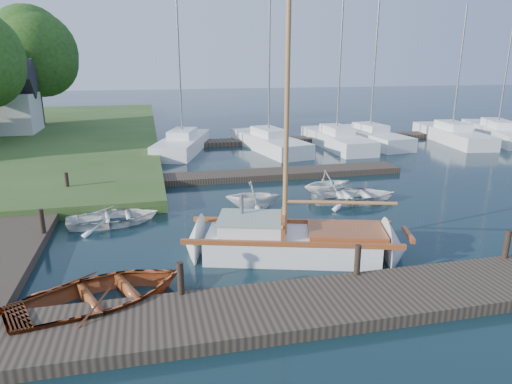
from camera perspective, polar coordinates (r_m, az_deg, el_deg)
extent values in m
plane|color=black|center=(16.27, 0.00, -4.06)|extent=(160.00, 160.00, 0.00)
cube|color=#31271F|center=(10.98, 7.42, -13.87)|extent=(18.00, 2.20, 0.30)
cube|color=#31271F|center=(18.28, -26.85, -3.07)|extent=(2.20, 18.00, 0.30)
cube|color=#31271F|center=(22.72, 1.15, 2.22)|extent=(14.00, 1.60, 0.30)
cube|color=#31271F|center=(34.12, 10.30, 6.67)|extent=(30.00, 1.60, 0.30)
cylinder|color=black|center=(11.03, -9.41, -10.59)|extent=(0.16, 0.16, 0.80)
cylinder|color=black|center=(12.10, 12.58, -8.26)|extent=(0.16, 0.16, 0.80)
cylinder|color=black|center=(14.55, 28.86, -5.73)|extent=(0.16, 0.16, 0.80)
cylinder|color=black|center=(16.04, -25.19, -3.31)|extent=(0.16, 0.16, 0.80)
cylinder|color=black|center=(20.75, -22.56, 1.18)|extent=(0.16, 0.16, 0.80)
cube|color=white|center=(13.75, 4.39, -6.98)|extent=(5.37, 3.37, 0.90)
cone|color=white|center=(14.14, 16.94, -7.01)|extent=(1.81, 2.25, 1.96)
cone|color=white|center=(14.01, -7.84, -6.63)|extent=(1.53, 2.17, 1.96)
cube|color=brown|center=(14.44, 4.40, -3.65)|extent=(5.97, 1.92, 0.14)
cube|color=brown|center=(12.69, 4.49, -6.53)|extent=(5.97, 1.92, 0.14)
cube|color=brown|center=(14.04, 18.51, -5.07)|extent=(0.43, 1.09, 0.14)
cube|color=white|center=(13.53, -0.65, -4.26)|extent=(2.13, 1.86, 0.44)
cube|color=#96AB95|center=(13.45, -0.65, -3.27)|extent=(2.25, 1.99, 0.08)
cube|color=brown|center=(13.47, 3.40, -4.03)|extent=(0.52, 1.37, 0.60)
cylinder|color=slate|center=(13.65, -1.82, -1.51)|extent=(0.12, 0.12, 0.60)
cube|color=brown|center=(13.67, 11.19, -4.91)|extent=(2.54, 2.07, 0.20)
cylinder|color=#A17339|center=(12.67, 3.93, 12.76)|extent=(0.14, 0.14, 8.40)
cylinder|color=#A17339|center=(13.35, 10.55, -1.30)|extent=(3.09, 1.03, 0.10)
imported|color=brown|center=(11.49, -18.81, -11.69)|extent=(4.89, 4.25, 0.85)
imported|color=white|center=(17.00, -17.43, -2.76)|extent=(3.43, 2.65, 0.65)
imported|color=white|center=(17.96, -0.28, -0.16)|extent=(2.44, 2.19, 1.15)
imported|color=white|center=(19.16, 12.09, -0.14)|extent=(3.79, 2.90, 0.73)
imported|color=white|center=(19.89, 8.99, 1.34)|extent=(2.61, 2.37, 1.20)
cube|color=white|center=(29.64, -9.13, 5.90)|extent=(4.38, 7.78, 0.90)
cube|color=white|center=(29.52, -9.19, 7.24)|extent=(2.13, 2.92, 0.50)
cylinder|color=slate|center=(29.18, -9.58, 15.59)|extent=(0.12, 0.12, 9.08)
cube|color=white|center=(29.88, 1.59, 6.18)|extent=(3.65, 8.26, 0.90)
cube|color=white|center=(29.77, 1.60, 7.51)|extent=(1.90, 3.01, 0.50)
cylinder|color=slate|center=(29.43, 1.68, 16.69)|extent=(0.12, 0.12, 10.00)
cube|color=white|center=(31.32, 10.01, 6.41)|extent=(2.30, 7.98, 0.90)
cube|color=white|center=(31.21, 10.07, 7.67)|extent=(1.43, 2.80, 0.50)
cylinder|color=slate|center=(30.90, 10.58, 17.49)|extent=(0.12, 0.12, 11.16)
cube|color=white|center=(32.85, 14.03, 6.62)|extent=(2.94, 7.61, 0.90)
cube|color=white|center=(32.75, 14.11, 7.83)|extent=(1.65, 2.73, 0.50)
cylinder|color=slate|center=(32.44, 14.63, 15.05)|extent=(0.12, 0.12, 8.76)
cube|color=white|center=(35.71, 23.25, 6.53)|extent=(3.36, 8.52, 0.90)
cube|color=white|center=(35.62, 23.38, 7.63)|extent=(1.80, 3.07, 0.50)
cylinder|color=slate|center=(35.34, 24.10, 13.88)|extent=(0.12, 0.12, 8.30)
cube|color=white|center=(38.33, 27.91, 6.54)|extent=(5.23, 9.67, 0.90)
cube|color=white|center=(38.24, 28.04, 7.57)|extent=(2.43, 3.59, 0.50)
cylinder|color=slate|center=(37.99, 29.09, 15.19)|extent=(0.12, 0.12, 10.73)
cube|color=silver|center=(38.50, -29.37, 8.57)|extent=(5.00, 4.00, 2.80)
cylinder|color=#332114|center=(41.86, -25.36, 10.14)|extent=(0.36, 0.36, 3.67)
sphere|color=#1A4412|center=(41.73, -26.00, 15.27)|extent=(6.73, 6.73, 6.73)
sphere|color=#1A4412|center=(41.34, -25.30, 14.65)|extent=(5.71, 5.71, 5.71)
sphere|color=#1A4412|center=(42.22, -26.55, 16.17)|extent=(6.12, 6.12, 6.12)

